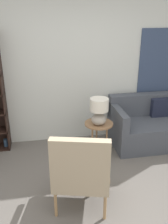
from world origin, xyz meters
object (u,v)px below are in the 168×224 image
Objects in this scene: side_table at (99,127)px; armchair at (81,170)px; couch at (162,125)px; table_lamp at (99,110)px.

armchair is at bearing -112.70° from side_table.
side_table is (0.49, 1.18, -0.05)m from armchair.
couch is at bearing 11.49° from side_table.
side_table is (-1.25, -0.25, 0.18)m from couch.
armchair is 2.26m from couch.
side_table is 0.32m from table_lamp.
couch is 4.28× the size of table_lamp.
table_lamp is (-1.26, -0.31, 0.50)m from couch.
couch is at bearing 39.46° from armchair.
table_lamp is (-0.02, -0.06, 0.32)m from side_table.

